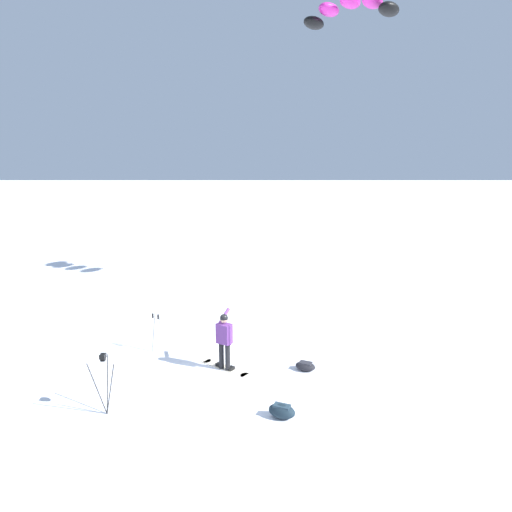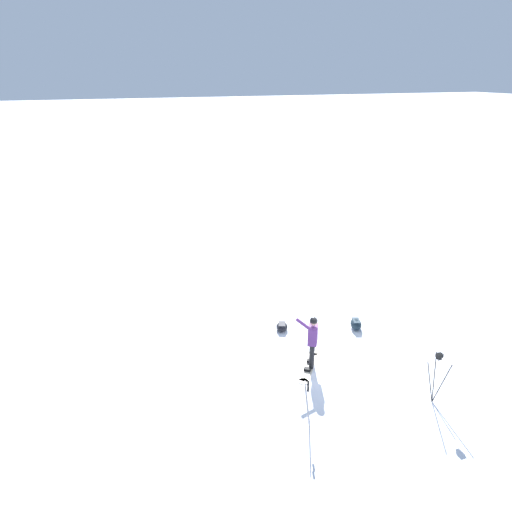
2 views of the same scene
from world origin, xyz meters
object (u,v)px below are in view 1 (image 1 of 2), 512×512
object	(u,v)px
snowboard	(227,367)
traction_kite	(352,9)
snowboarder	(226,336)
ski_poles	(158,327)
gear_bag_large	(307,366)
camera_tripod	(106,372)
gear_bag_small	(283,411)

from	to	relation	value
snowboard	traction_kite	size ratio (longest dim) A/B	0.38
snowboarder	traction_kite	bearing A→B (deg)	58.92
ski_poles	gear_bag_large	bearing A→B (deg)	-16.06
ski_poles	traction_kite	bearing A→B (deg)	43.34
gear_bag_large	camera_tripod	world-z (taller)	camera_tripod
snowboard	gear_bag_small	bearing A→B (deg)	-59.69
gear_bag_small	ski_poles	size ratio (longest dim) A/B	0.60
snowboarder	gear_bag_small	xyz separation A→B (m)	(1.47, -2.43, -0.82)
camera_tripod	ski_poles	size ratio (longest dim) A/B	1.23
traction_kite	gear_bag_large	world-z (taller)	traction_kite
snowboarder	gear_bag_small	world-z (taller)	snowboarder
traction_kite	camera_tripod	distance (m)	16.26
gear_bag_large	ski_poles	distance (m)	4.68
gear_bag_large	gear_bag_small	size ratio (longest dim) A/B	0.94
camera_tripod	gear_bag_small	world-z (taller)	camera_tripod
gear_bag_large	ski_poles	bearing A→B (deg)	163.94
snowboarder	gear_bag_small	size ratio (longest dim) A/B	2.32
ski_poles	gear_bag_small	bearing A→B (deg)	-45.12
snowboard	camera_tripod	size ratio (longest dim) A/B	1.00
gear_bag_small	ski_poles	bearing A→B (deg)	134.88
camera_tripod	snowboarder	bearing A→B (deg)	41.20
traction_kite	gear_bag_large	xyz separation A→B (m)	(-2.35, -7.71, -11.60)
snowboarder	gear_bag_large	xyz separation A→B (m)	(2.27, -0.04, -0.87)
traction_kite	ski_poles	world-z (taller)	traction_kite
traction_kite	camera_tripod	xyz separation A→B (m)	(-7.21, -9.93, -10.68)
snowboard	camera_tripod	bearing A→B (deg)	-137.84
camera_tripod	ski_poles	world-z (taller)	camera_tripod
traction_kite	ski_poles	xyz separation A→B (m)	(-6.81, -6.43, -10.93)
snowboarder	ski_poles	world-z (taller)	snowboarder
snowboarder	gear_bag_large	world-z (taller)	snowboarder
snowboarder	snowboard	xyz separation A→B (m)	(-0.00, 0.08, -0.97)
gear_bag_small	ski_poles	world-z (taller)	ski_poles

